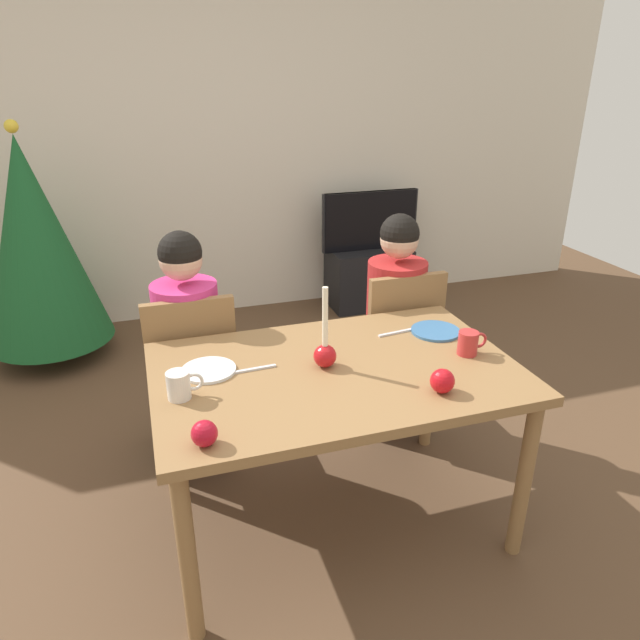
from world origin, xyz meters
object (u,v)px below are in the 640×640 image
tv (370,221)px  apple_near_candle (204,433)px  candle_centerpiece (325,351)px  person_right_child (394,328)px  chair_left (192,370)px  person_left_child (190,356)px  plate_right (436,331)px  mug_right (469,343)px  dining_table (336,387)px  christmas_tree (35,243)px  chair_right (396,340)px  tv_stand (368,277)px  plate_left (209,370)px  mug_left (180,385)px  apple_by_left_plate (442,381)px

tv → apple_near_candle: (-1.64, -2.65, 0.08)m
candle_centerpiece → person_right_child: bearing=46.3°
chair_left → tv: tv is taller
person_left_child → plate_right: person_left_child is taller
person_left_child → tv: bearing=46.2°
person_left_child → plate_right: bearing=-24.1°
chair_left → apple_near_candle: (-0.04, -0.95, 0.28)m
mug_right → dining_table: bearing=174.9°
mug_right → christmas_tree: bearing=131.3°
chair_right → tv_stand: chair_right is taller
chair_right → person_right_child: size_ratio=0.77×
plate_left → apple_near_candle: apple_near_candle is taller
chair_right → apple_near_candle: 1.48m
dining_table → candle_centerpiece: bearing=142.4°
chair_right → candle_centerpiece: candle_centerpiece is taller
mug_left → apple_by_left_plate: mug_left is taller
chair_left → apple_by_left_plate: bearing=-48.0°
chair_right → tv_stand: (0.54, 1.69, -0.27)m
mug_right → tv: bearing=77.1°
chair_left → tv: bearing=46.8°
chair_left → mug_right: size_ratio=7.11×
christmas_tree → mug_right: 2.80m
tv_stand → chair_right: bearing=-107.7°
tv_stand → mug_left: bearing=-125.7°
chair_right → plate_left: bearing=-154.6°
plate_right → tv: bearing=75.2°
person_right_child → christmas_tree: (-1.85, 1.41, 0.23)m
person_left_child → apple_near_candle: size_ratio=14.03×
christmas_tree → apple_near_candle: 2.52m
dining_table → plate_right: (0.53, 0.18, 0.09)m
dining_table → candle_centerpiece: candle_centerpiece is taller
candle_centerpiece → plate_left: bearing=167.7°
christmas_tree → chair_left: bearing=-61.2°
dining_table → mug_right: size_ratio=11.06×
christmas_tree → plate_right: size_ratio=7.21×
candle_centerpiece → plate_left: 0.45m
tv → person_right_child: bearing=-108.0°
mug_left → dining_table: bearing=3.9°
plate_left → apple_by_left_plate: (0.77, -0.41, 0.04)m
mug_left → tv: bearing=54.3°
dining_table → chair_left: 0.80m
christmas_tree → mug_left: (0.70, -2.09, -0.00)m
person_right_child → apple_by_left_plate: (-0.25, -0.92, 0.23)m
chair_left → apple_near_candle: bearing=-92.7°
mug_right → chair_left: bearing=148.1°
christmas_tree → candle_centerpiece: bearing=-58.1°
apple_by_left_plate → mug_right: bearing=43.6°
chair_left → chair_right: 1.05m
christmas_tree → plate_left: christmas_tree is taller
chair_right → apple_by_left_plate: chair_right is taller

